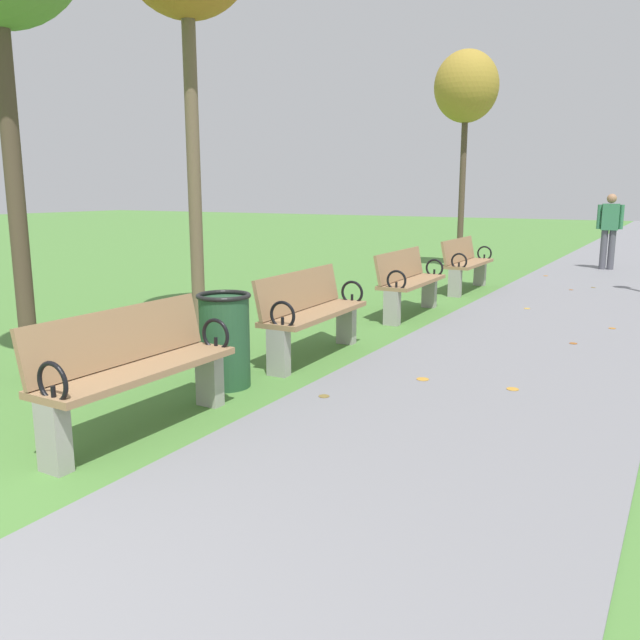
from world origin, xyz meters
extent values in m
cube|color=slate|center=(1.35, 18.00, 0.01)|extent=(2.70, 44.00, 0.02)
cube|color=#93704C|center=(-0.45, 2.66, 0.47)|extent=(0.47, 1.61, 0.05)
cube|color=#93704C|center=(-0.64, 2.67, 0.70)|extent=(0.15, 1.60, 0.40)
cube|color=#99968E|center=(-0.46, 1.92, 0.23)|extent=(0.20, 0.12, 0.45)
cube|color=#99968E|center=(-0.44, 3.40, 0.23)|extent=(0.20, 0.12, 0.45)
torus|color=black|center=(-0.40, 1.90, 0.59)|extent=(0.27, 0.03, 0.27)
cylinder|color=black|center=(-0.40, 1.90, 0.51)|extent=(0.03, 0.03, 0.12)
torus|color=black|center=(-0.38, 3.42, 0.59)|extent=(0.27, 0.03, 0.27)
cylinder|color=black|center=(-0.38, 3.42, 0.51)|extent=(0.03, 0.03, 0.12)
cube|color=#93704C|center=(-0.45, 5.14, 0.47)|extent=(0.49, 1.61, 0.05)
cube|color=#93704C|center=(-0.64, 5.14, 0.70)|extent=(0.18, 1.60, 0.40)
cube|color=#99968E|center=(-0.43, 4.40, 0.23)|extent=(0.20, 0.13, 0.45)
cube|color=#99968E|center=(-0.47, 5.88, 0.23)|extent=(0.20, 0.13, 0.45)
torus|color=black|center=(-0.36, 4.38, 0.59)|extent=(0.27, 0.04, 0.27)
cylinder|color=black|center=(-0.36, 4.38, 0.51)|extent=(0.03, 0.03, 0.12)
torus|color=black|center=(-0.42, 5.90, 0.59)|extent=(0.27, 0.04, 0.27)
cylinder|color=black|center=(-0.42, 5.90, 0.51)|extent=(0.03, 0.03, 0.12)
cube|color=#93704C|center=(-0.45, 7.82, 0.47)|extent=(0.48, 1.61, 0.05)
cube|color=#93704C|center=(-0.64, 7.82, 0.70)|extent=(0.17, 1.60, 0.40)
cube|color=#99968E|center=(-0.43, 7.08, 0.23)|extent=(0.20, 0.13, 0.45)
cube|color=#99968E|center=(-0.47, 8.56, 0.23)|extent=(0.20, 0.13, 0.45)
torus|color=black|center=(-0.37, 7.06, 0.59)|extent=(0.27, 0.04, 0.27)
cylinder|color=black|center=(-0.37, 7.06, 0.51)|extent=(0.03, 0.03, 0.12)
torus|color=black|center=(-0.41, 8.58, 0.59)|extent=(0.27, 0.04, 0.27)
cylinder|color=black|center=(-0.41, 8.58, 0.51)|extent=(0.03, 0.03, 0.12)
cube|color=#93704C|center=(-0.45, 10.43, 0.47)|extent=(0.45, 1.60, 0.05)
cube|color=#93704C|center=(-0.64, 10.42, 0.70)|extent=(0.14, 1.60, 0.40)
cube|color=#99968E|center=(-0.44, 9.69, 0.23)|extent=(0.20, 0.12, 0.45)
cube|color=#99968E|center=(-0.46, 11.17, 0.23)|extent=(0.20, 0.12, 0.45)
torus|color=black|center=(-0.38, 9.67, 0.59)|extent=(0.27, 0.03, 0.27)
cylinder|color=black|center=(-0.38, 9.67, 0.51)|extent=(0.03, 0.03, 0.12)
torus|color=black|center=(-0.40, 11.19, 0.59)|extent=(0.27, 0.03, 0.27)
cylinder|color=black|center=(-0.40, 11.19, 0.51)|extent=(0.03, 0.03, 0.12)
cylinder|color=#4C3D2D|center=(-2.32, 3.14, 1.67)|extent=(0.15, 0.15, 3.35)
cylinder|color=brown|center=(-2.28, 5.47, 1.96)|extent=(0.16, 0.16, 3.91)
cylinder|color=#4C3D2D|center=(-1.54, 13.31, 1.68)|extent=(0.13, 0.13, 3.37)
ellipsoid|color=olive|center=(-1.54, 13.31, 3.84)|extent=(1.33, 1.33, 1.47)
cylinder|color=#4C4C56|center=(1.37, 14.81, 0.45)|extent=(0.14, 0.14, 0.85)
cylinder|color=#4C4C56|center=(1.21, 14.79, 0.45)|extent=(0.14, 0.14, 0.85)
cube|color=#33724C|center=(1.29, 14.80, 1.15)|extent=(0.37, 0.27, 0.56)
sphere|color=#9E7051|center=(1.29, 14.80, 1.54)|extent=(0.20, 0.20, 0.20)
cylinder|color=#33724C|center=(1.50, 14.83, 1.15)|extent=(0.09, 0.09, 0.52)
cylinder|color=#33724C|center=(1.07, 14.77, 1.15)|extent=(0.09, 0.09, 0.52)
cylinder|color=#234C2D|center=(-0.65, 3.88, 0.40)|extent=(0.44, 0.44, 0.80)
torus|color=black|center=(-0.65, 3.88, 0.82)|extent=(0.48, 0.48, 0.04)
cylinder|color=#93511E|center=(1.12, 11.28, 0.02)|extent=(0.08, 0.08, 0.00)
cylinder|color=#AD6B23|center=(2.09, 8.16, 0.02)|extent=(0.10, 0.10, 0.00)
cylinder|color=#BC842D|center=(-2.27, 7.34, 0.00)|extent=(0.09, 0.09, 0.00)
cylinder|color=#AD6B23|center=(0.37, 12.99, 0.02)|extent=(0.12, 0.12, 0.00)
cylinder|color=gold|center=(-2.14, 11.27, 0.00)|extent=(0.12, 0.12, 0.00)
cylinder|color=brown|center=(1.42, 11.75, 0.02)|extent=(0.11, 0.11, 0.00)
cylinder|color=#93511E|center=(1.80, 7.06, 0.02)|extent=(0.10, 0.10, 0.00)
cylinder|color=#BC842D|center=(0.83, 4.89, 0.02)|extent=(0.16, 0.16, 0.00)
cylinder|color=#BC842D|center=(1.62, 4.99, 0.02)|extent=(0.11, 0.11, 0.00)
cylinder|color=gold|center=(0.86, 9.05, 0.02)|extent=(0.12, 0.12, 0.00)
cylinder|color=brown|center=(0.29, 4.00, 0.02)|extent=(0.13, 0.13, 0.00)
camera|label=1|loc=(2.85, -0.56, 1.73)|focal=36.52mm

